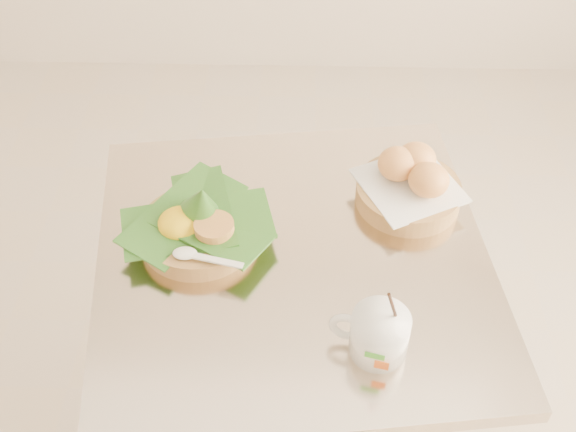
{
  "coord_description": "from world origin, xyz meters",
  "views": [
    {
      "loc": [
        0.18,
        -0.81,
        1.72
      ],
      "look_at": [
        0.15,
        0.08,
        0.82
      ],
      "focal_mm": 45.0,
      "sensor_mm": 36.0,
      "label": 1
    }
  ],
  "objects_px": {
    "coffee_mug": "(378,333)",
    "bread_basket": "(410,183)",
    "cafe_table": "(293,329)",
    "rice_basket": "(198,224)"
  },
  "relations": [
    {
      "from": "cafe_table",
      "to": "bread_basket",
      "type": "distance_m",
      "value": 0.37
    },
    {
      "from": "rice_basket",
      "to": "coffee_mug",
      "type": "bearing_deg",
      "value": -37.28
    },
    {
      "from": "cafe_table",
      "to": "coffee_mug",
      "type": "xyz_separation_m",
      "value": [
        0.14,
        -0.2,
        0.26
      ]
    },
    {
      "from": "coffee_mug",
      "to": "bread_basket",
      "type": "bearing_deg",
      "value": 76.54
    },
    {
      "from": "cafe_table",
      "to": "coffee_mug",
      "type": "bearing_deg",
      "value": -55.31
    },
    {
      "from": "bread_basket",
      "to": "coffee_mug",
      "type": "xyz_separation_m",
      "value": [
        -0.08,
        -0.35,
        0.0
      ]
    },
    {
      "from": "bread_basket",
      "to": "coffee_mug",
      "type": "bearing_deg",
      "value": -103.46
    },
    {
      "from": "bread_basket",
      "to": "rice_basket",
      "type": "bearing_deg",
      "value": -163.94
    },
    {
      "from": "rice_basket",
      "to": "coffee_mug",
      "type": "height_order",
      "value": "coffee_mug"
    },
    {
      "from": "rice_basket",
      "to": "bread_basket",
      "type": "relative_size",
      "value": 1.18
    }
  ]
}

